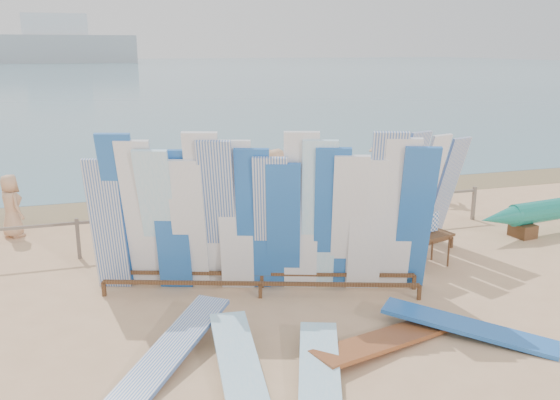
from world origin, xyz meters
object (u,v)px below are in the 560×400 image
object	(u,v)px
side_surfboard_rack	(417,198)
flat_board_c	(387,346)
vendor_table	(428,249)
flat_board_d	(467,335)
flat_board_b	(319,384)
beachgoer_10	(437,174)
beachgoer_6	(276,184)
beachgoer_8	(383,176)
beach_chair_left	(277,222)
beachgoer_9	(378,169)
beach_chair_right	(261,220)
beachgoer_11	(128,187)
flat_board_e	(175,359)
beachgoer_5	(271,177)
stroller	(366,208)
flat_board_a	(240,380)
main_surfboard_rack	(261,221)
beachgoer_0	(11,206)
beachgoer_4	(220,199)

from	to	relation	value
side_surfboard_rack	flat_board_c	world-z (taller)	side_surfboard_rack
vendor_table	flat_board_d	world-z (taller)	vendor_table
flat_board_b	beachgoer_10	bearing A→B (deg)	70.31
flat_board_b	beachgoer_6	size ratio (longest dim) A/B	1.43
flat_board_b	beachgoer_8	distance (m)	10.03
beach_chair_left	beachgoer_9	size ratio (longest dim) A/B	0.51
side_surfboard_rack	vendor_table	xyz separation A→B (m)	(-0.13, -0.80, -0.88)
beach_chair_right	beachgoer_11	distance (m)	3.96
beach_chair_left	beachgoer_9	world-z (taller)	beachgoer_9
beachgoer_6	beachgoer_8	world-z (taller)	beachgoer_6
side_surfboard_rack	flat_board_e	distance (m)	6.62
beachgoer_5	beachgoer_10	bearing A→B (deg)	-116.34
side_surfboard_rack	vendor_table	size ratio (longest dim) A/B	2.40
vendor_table	flat_board_d	xyz separation A→B (m)	(-1.04, -2.91, -0.39)
beach_chair_left	beachgoer_11	xyz separation A→B (m)	(-3.44, 2.68, 0.53)
beach_chair_right	beachgoer_5	distance (m)	2.58
side_surfboard_rack	beachgoer_8	xyz separation A→B (m)	(1.33, 4.18, -0.43)
stroller	flat_board_d	bearing A→B (deg)	-125.22
flat_board_d	beachgoer_5	bearing A→B (deg)	46.67
flat_board_c	beachgoer_8	size ratio (longest dim) A/B	1.60
flat_board_a	flat_board_b	bearing A→B (deg)	-17.71
beach_chair_left	flat_board_a	bearing A→B (deg)	-102.58
beachgoer_8	vendor_table	bearing A→B (deg)	-107.12
beachgoer_5	flat_board_c	bearing A→B (deg)	162.19
main_surfboard_rack	beachgoer_9	bearing A→B (deg)	67.95
stroller	beachgoer_9	bearing A→B (deg)	34.11
beachgoer_9	beachgoer_11	world-z (taller)	beachgoer_9
flat_board_b	flat_board_e	bearing A→B (deg)	165.17
beach_chair_right	beachgoer_8	distance (m)	4.37
vendor_table	main_surfboard_rack	bearing A→B (deg)	169.15
vendor_table	beachgoer_0	distance (m)	9.80
flat_board_d	beachgoer_11	xyz separation A→B (m)	(-4.68, 8.93, 0.77)
stroller	beachgoer_11	distance (m)	6.47
side_surfboard_rack	beachgoer_10	distance (m)	4.99
main_surfboard_rack	beach_chair_right	bearing A→B (deg)	93.80
flat_board_e	flat_board_b	distance (m)	2.20
vendor_table	beachgoer_4	distance (m)	5.12
beachgoer_9	beachgoer_10	xyz separation A→B (m)	(1.30, -1.29, 0.04)
beachgoer_5	beachgoer_0	bearing A→B (deg)	85.85
side_surfboard_rack	beachgoer_4	distance (m)	4.70
side_surfboard_rack	flat_board_a	bearing A→B (deg)	-159.13
side_surfboard_rack	flat_board_a	size ratio (longest dim) A/B	1.04
beachgoer_0	beachgoer_11	world-z (taller)	beachgoer_11
flat_board_e	beachgoer_6	bearing A→B (deg)	99.28
flat_board_e	beach_chair_left	xyz separation A→B (m)	(3.33, 5.59, 0.24)
flat_board_d	stroller	distance (m)	6.37
beach_chair_left	beachgoer_5	xyz separation A→B (m)	(0.60, 2.57, 0.58)
flat_board_b	beachgoer_10	xyz separation A→B (m)	(6.94, 8.29, 0.83)
flat_board_d	stroller	size ratio (longest dim) A/B	2.66
vendor_table	beachgoer_11	bearing A→B (deg)	118.44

